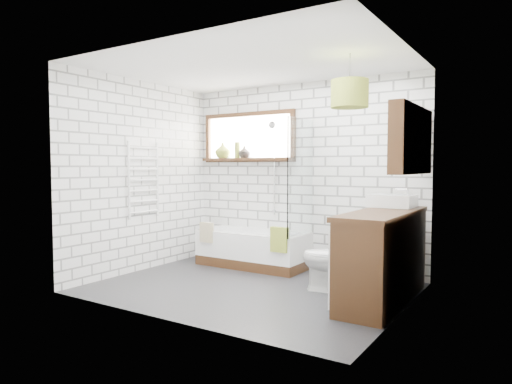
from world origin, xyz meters
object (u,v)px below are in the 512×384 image
Objects in this scene: vanity at (383,256)px; basin at (392,201)px; bathtub at (253,249)px; toilet at (335,258)px; pendant at (350,94)px.

vanity is 0.73m from basin.
vanity is at bearing -18.36° from bathtub.
pendant reaches higher than toilet.
vanity is 0.58m from toilet.
pendant is at bearing -145.76° from vanity.
pendant is at bearing -27.03° from bathtub.
bathtub is 0.93× the size of vanity.
vanity is at bearing -83.16° from basin.
toilet reaches higher than bathtub.
basin is 0.64× the size of toilet.
basin reaches higher than bathtub.
bathtub is 3.20× the size of basin.
vanity is 3.45× the size of basin.
pendant is (0.26, -0.29, 1.73)m from toilet.
bathtub is 2.13m from vanity.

